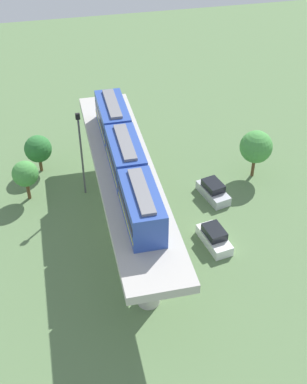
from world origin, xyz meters
The scene contains 9 objects.
ground_plane centered at (0.00, 0.00, 0.00)m, with size 120.00×120.00×0.00m, color #5B7A4C.
viaduct centered at (0.00, 0.00, 5.29)m, with size 5.20×28.85×6.92m.
train centered at (0.00, -0.19, 8.46)m, with size 2.64×20.50×3.24m.
parked_car_silver centered at (9.57, 2.81, 0.74)m, with size 2.75×4.51×1.76m.
parked_car_white centered at (7.47, -3.96, 0.74)m, with size 2.51×4.45×1.76m.
tree_near_viaduct centered at (-7.76, 11.54, 2.90)m, with size 3.00×3.00×4.41m.
tree_mid_lot centered at (14.99, 5.46, 3.75)m, with size 3.52×3.52×5.53m.
tree_far_corner centered at (-9.23, 6.81, 3.13)m, with size 2.67×2.67×4.50m.
signal_post centered at (-3.40, 6.50, 5.28)m, with size 0.44×0.28×9.52m.
Camera 1 is at (-5.74, -36.59, 33.61)m, focal length 47.71 mm.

